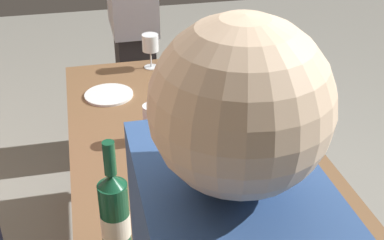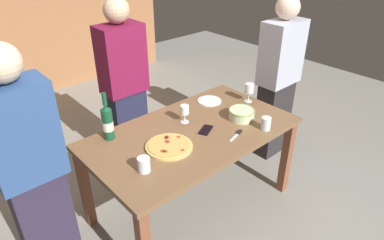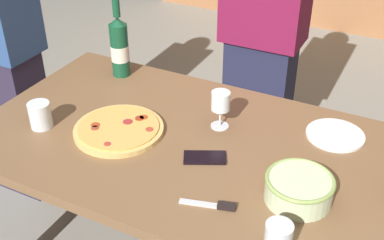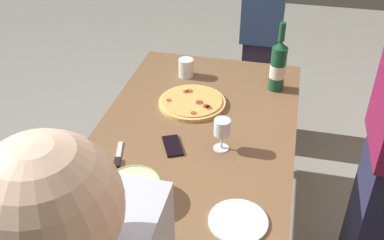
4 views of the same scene
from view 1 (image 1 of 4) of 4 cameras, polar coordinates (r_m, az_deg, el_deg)
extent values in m
cube|color=brown|center=(1.96, 0.00, -2.91)|extent=(1.60, 0.90, 0.04)
cube|color=brown|center=(2.86, 4.40, -0.37)|extent=(0.07, 0.07, 0.71)
cube|color=brown|center=(2.76, -11.52, -2.21)|extent=(0.07, 0.07, 0.71)
cylinder|color=#DDB465|center=(1.74, 4.00, -6.55)|extent=(0.33, 0.33, 0.02)
cylinder|color=#E0AA52|center=(1.74, 4.02, -6.23)|extent=(0.30, 0.30, 0.01)
cylinder|color=#9B3019|center=(1.75, 1.11, -5.71)|extent=(0.03, 0.03, 0.00)
cylinder|color=#A23E2D|center=(1.70, 6.31, -7.23)|extent=(0.03, 0.03, 0.00)
cylinder|color=#AC3830|center=(1.79, 7.21, -5.09)|extent=(0.02, 0.02, 0.00)
cylinder|color=#B13E1C|center=(1.75, 0.62, -5.58)|extent=(0.03, 0.03, 0.00)
cylinder|color=#A93E1D|center=(1.68, 5.87, -7.53)|extent=(0.03, 0.03, 0.00)
cylinder|color=#B43D2C|center=(1.82, 2.04, -4.23)|extent=(0.03, 0.03, 0.00)
cylinder|color=#A12D2C|center=(1.74, 2.62, -6.03)|extent=(0.04, 0.04, 0.00)
cylinder|color=beige|center=(2.32, 0.63, 4.25)|extent=(0.21, 0.21, 0.08)
torus|color=#91AE5B|center=(2.30, 0.63, 5.04)|extent=(0.21, 0.21, 0.01)
cylinder|color=#13492D|center=(1.43, -8.37, -10.81)|extent=(0.08, 0.08, 0.24)
cone|color=#13492D|center=(1.35, -8.78, -6.58)|extent=(0.08, 0.08, 0.04)
cylinder|color=#13492D|center=(1.31, -9.01, -4.16)|extent=(0.03, 0.03, 0.09)
cylinder|color=silver|center=(1.44, -8.34, -11.17)|extent=(0.08, 0.08, 0.07)
cylinder|color=white|center=(2.56, -4.47, 5.80)|extent=(0.07, 0.07, 0.00)
cylinder|color=white|center=(2.54, -4.51, 6.69)|extent=(0.01, 0.01, 0.08)
cylinder|color=white|center=(2.51, -4.58, 8.42)|extent=(0.08, 0.08, 0.08)
cylinder|color=maroon|center=(2.52, -4.56, 7.88)|extent=(0.07, 0.07, 0.03)
cylinder|color=white|center=(1.97, -4.26, -2.14)|extent=(0.07, 0.07, 0.00)
cylinder|color=white|center=(1.95, -4.30, -1.19)|extent=(0.01, 0.01, 0.07)
cylinder|color=white|center=(1.91, -4.38, 0.64)|extent=(0.07, 0.07, 0.07)
cylinder|color=maroon|center=(1.92, -4.36, 0.12)|extent=(0.06, 0.06, 0.03)
cylinder|color=white|center=(1.55, 10.59, -10.77)|extent=(0.08, 0.08, 0.10)
cylinder|color=white|center=(2.38, 6.06, 5.11)|extent=(0.08, 0.08, 0.10)
cylinder|color=white|center=(2.31, -9.07, 2.74)|extent=(0.21, 0.21, 0.01)
cube|color=black|center=(2.03, 1.33, -0.86)|extent=(0.16, 0.13, 0.01)
cube|color=silver|center=(2.16, 6.26, 0.86)|extent=(0.13, 0.05, 0.01)
cube|color=black|center=(2.21, 5.11, 1.88)|extent=(0.06, 0.04, 0.02)
sphere|color=beige|center=(0.60, 5.35, 1.52)|extent=(0.22, 0.22, 0.22)
cube|color=#282527|center=(3.13, -6.05, 3.18)|extent=(0.35, 0.20, 0.79)
camera|label=2|loc=(2.05, 79.85, 15.87)|focal=31.97mm
camera|label=3|loc=(2.79, 26.31, 26.79)|focal=45.93mm
camera|label=4|loc=(3.17, -14.97, 31.57)|focal=41.88mm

